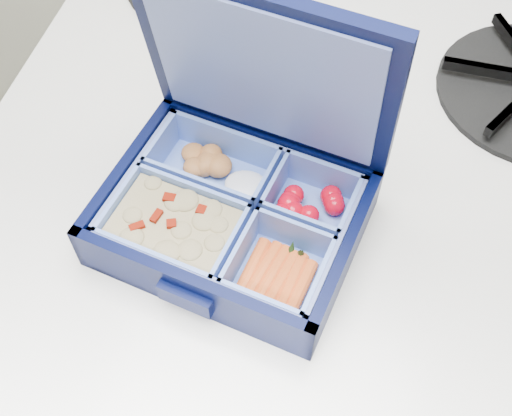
% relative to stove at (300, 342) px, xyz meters
% --- Properties ---
extents(stove, '(0.65, 0.65, 0.97)m').
position_rel_stove_xyz_m(stove, '(0.00, 0.00, 0.00)').
color(stove, white).
rests_on(stove, floor).
extents(bento_box, '(0.23, 0.19, 0.05)m').
position_rel_stove_xyz_m(bento_box, '(-0.06, -0.12, 0.51)').
color(bento_box, black).
rests_on(bento_box, stove).
extents(fork, '(0.15, 0.11, 0.01)m').
position_rel_stove_xyz_m(fork, '(-0.05, 0.01, 0.49)').
color(fork, '#B9B9B9').
rests_on(fork, stove).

